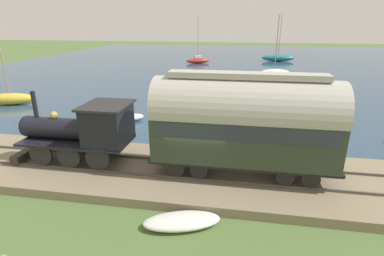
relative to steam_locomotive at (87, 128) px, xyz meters
name	(u,v)px	position (x,y,z in m)	size (l,w,h in m)	color
ground_plane	(198,181)	(-0.18, -5.39, -2.21)	(200.00, 200.00, 0.00)	#516B38
harbor_water	(234,63)	(43.08, -5.39, -2.20)	(80.00, 80.00, 0.01)	#2D4760
rail_embankment	(198,175)	(0.00, -5.39, -2.00)	(5.56, 56.00, 0.54)	#84755B
steam_locomotive	(87,128)	(0.00, 0.00, 0.00)	(2.33, 5.78, 3.38)	black
passenger_coach	(244,121)	(0.00, -7.36, 0.78)	(2.52, 8.08, 4.52)	black
sailboat_white	(274,74)	(27.21, -11.09, -1.50)	(2.29, 4.52, 7.79)	white
sailboat_teal	(278,58)	(46.45, -13.44, -1.57)	(2.25, 6.10, 8.20)	#1E707A
sailboat_red	(198,60)	(41.02, 0.87, -1.65)	(2.82, 4.40, 7.78)	#B72D23
sailboat_yellow	(10,98)	(10.45, 13.08, -1.64)	(2.38, 4.35, 7.37)	gold
rowboat_off_pier	(186,137)	(4.81, -3.91, -2.00)	(1.90, 1.93, 0.41)	beige
rowboat_near_shore	(233,107)	(12.10, -6.51, -1.97)	(1.31, 2.23, 0.45)	#B7B2A3
rowboat_far_out	(128,118)	(7.62, 1.05, -1.92)	(2.25, 2.61, 0.55)	silver
beached_dinghy	(182,221)	(-3.52, -5.33, -1.99)	(1.88, 3.00, 0.44)	silver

